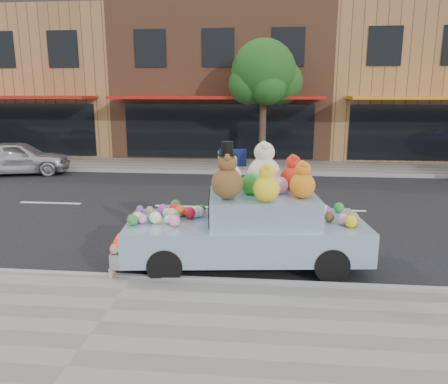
# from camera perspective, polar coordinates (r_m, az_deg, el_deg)

# --- Properties ---
(ground) EXTENTS (120.00, 120.00, 0.00)m
(ground) POSITION_cam_1_polar(r_m,az_deg,el_deg) (12.28, -4.88, -1.91)
(ground) COLOR black
(ground) RESTS_ON ground
(near_sidewalk) EXTENTS (60.00, 3.00, 0.12)m
(near_sidewalk) POSITION_cam_1_polar(r_m,az_deg,el_deg) (6.41, -15.91, -16.37)
(near_sidewalk) COLOR gray
(near_sidewalk) RESTS_ON ground
(far_sidewalk) EXTENTS (60.00, 3.00, 0.12)m
(far_sidewalk) POSITION_cam_1_polar(r_m,az_deg,el_deg) (18.56, -1.24, 3.41)
(far_sidewalk) COLOR gray
(far_sidewalk) RESTS_ON ground
(near_kerb) EXTENTS (60.00, 0.12, 0.13)m
(near_kerb) POSITION_cam_1_polar(r_m,az_deg,el_deg) (7.67, -11.79, -11.03)
(near_kerb) COLOR gray
(near_kerb) RESTS_ON ground
(far_kerb) EXTENTS (60.00, 0.12, 0.13)m
(far_kerb) POSITION_cam_1_polar(r_m,az_deg,el_deg) (17.09, -1.84, 2.59)
(far_kerb) COLOR gray
(far_kerb) RESTS_ON ground
(storefront_left) EXTENTS (10.00, 9.80, 7.30)m
(storefront_left) POSITION_cam_1_polar(r_m,az_deg,el_deg) (26.61, -22.25, 13.13)
(storefront_left) COLOR #9B6D41
(storefront_left) RESTS_ON ground
(storefront_mid) EXTENTS (10.00, 9.80, 7.30)m
(storefront_mid) POSITION_cam_1_polar(r_m,az_deg,el_deg) (23.74, 0.35, 14.19)
(storefront_mid) COLOR brown
(storefront_mid) RESTS_ON ground
(storefront_right) EXTENTS (10.00, 9.80, 7.30)m
(storefront_right) POSITION_cam_1_polar(r_m,az_deg,el_deg) (24.89, 24.58, 13.00)
(storefront_right) COLOR #9B6D41
(storefront_right) RESTS_ON ground
(street_tree) EXTENTS (3.00, 2.70, 5.22)m
(street_tree) POSITION_cam_1_polar(r_m,az_deg,el_deg) (18.22, 5.28, 14.65)
(street_tree) COLOR #38281C
(street_tree) RESTS_ON ground
(car_silver) EXTENTS (4.11, 2.49, 1.31)m
(car_silver) POSITION_cam_1_polar(r_m,az_deg,el_deg) (18.72, -25.38, 4.08)
(car_silver) COLOR #BABABF
(car_silver) RESTS_ON ground
(art_car) EXTENTS (4.65, 2.22, 2.34)m
(art_car) POSITION_cam_1_polar(r_m,az_deg,el_deg) (8.01, 3.10, -3.97)
(art_car) COLOR black
(art_car) RESTS_ON ground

